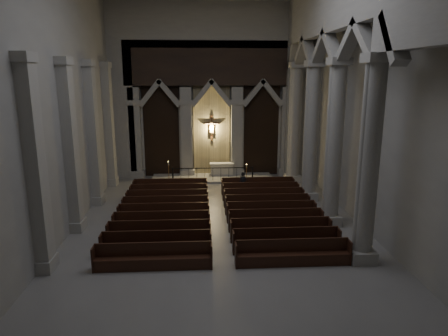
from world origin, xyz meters
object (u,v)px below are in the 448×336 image
altar (222,169)px  worshipper (243,183)px  pews (218,216)px  candle_stand_right (246,177)px  candle_stand_left (169,178)px  altar_rail (213,172)px

altar → worshipper: bearing=-75.2°
pews → candle_stand_right: bearing=72.8°
altar → worshipper: size_ratio=1.28×
candle_stand_left → pews: bearing=-67.9°
altar_rail → pews: bearing=-90.0°
altar_rail → candle_stand_right: candle_stand_right is taller
altar → pews: (-0.69, -9.04, -0.26)m
altar_rail → candle_stand_right: (2.31, -0.04, -0.37)m
altar → candle_stand_right: bearing=-44.6°
candle_stand_right → altar: bearing=135.4°
candle_stand_right → pews: bearing=-107.2°
altar_rail → candle_stand_right: 2.34m
altar_rail → candle_stand_right: bearing=-1.1°
altar → altar_rail: altar_rail is taller
altar → candle_stand_left: 4.05m
altar → altar_rail: 1.71m
altar → candle_stand_right: size_ratio=1.32×
worshipper → altar: bearing=119.4°
candle_stand_left → pews: size_ratio=0.16×
candle_stand_right → worshipper: 2.63m
pews → worshipper: (1.79, 4.89, 0.34)m
altar → pews: bearing=-94.4°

